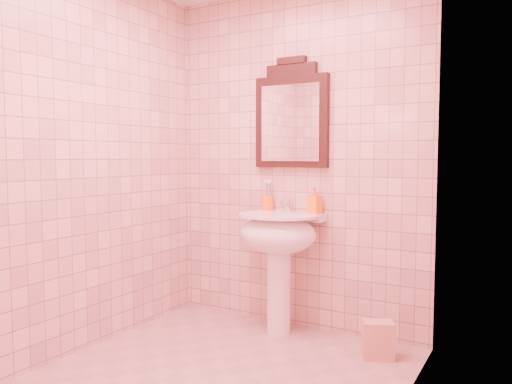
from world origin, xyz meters
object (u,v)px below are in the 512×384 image
Objects in this scene: pedestal_sink at (278,242)px; towel at (378,340)px; soap_dispenser at (314,200)px; toothbrush_cup at (268,203)px; mirror at (291,117)px.

towel is at bearing -6.49° from pedestal_sink.
pedestal_sink is at bearing 173.51° from towel.
towel is (0.54, -0.24, -0.84)m from soap_dispenser.
toothbrush_cup is (-0.18, 0.16, 0.26)m from pedestal_sink.
toothbrush_cup is at bearing -171.32° from soap_dispenser.
toothbrush_cup is 0.39m from soap_dispenser.
toothbrush_cup reaches higher than pedestal_sink.
pedestal_sink is 0.93m from towel.
mirror reaches higher than towel.
mirror is at bearing 11.73° from toothbrush_cup.
towel is (0.75, -0.29, -1.44)m from mirror.
toothbrush_cup is at bearing 137.17° from pedestal_sink.
mirror is 0.64m from soap_dispenser.
mirror is 4.25× the size of soap_dispenser.
pedestal_sink is 3.68× the size of towel.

